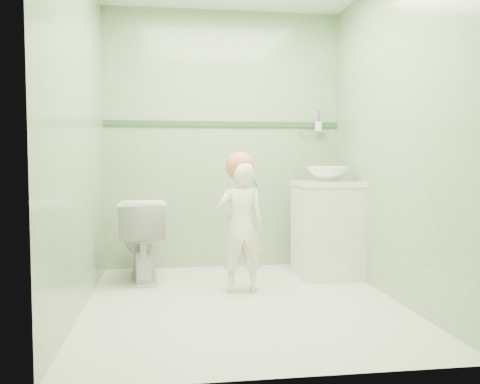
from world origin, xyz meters
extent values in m
plane|color=beige|center=(0.00, 0.00, 0.00)|extent=(2.50, 2.50, 0.00)
cube|color=gray|center=(0.00, 1.25, 1.20)|extent=(2.20, 0.04, 2.40)
cube|color=gray|center=(0.00, -1.25, 1.20)|extent=(2.20, 0.04, 2.40)
cube|color=gray|center=(-1.10, 0.00, 1.20)|extent=(0.04, 2.50, 2.40)
cube|color=gray|center=(1.10, 0.00, 1.20)|extent=(0.04, 2.50, 2.40)
cube|color=#325332|center=(0.00, 1.24, 1.35)|extent=(2.20, 0.02, 0.05)
cube|color=beige|center=(0.84, 0.70, 0.40)|extent=(0.52, 0.50, 0.80)
cube|color=white|center=(0.84, 0.70, 0.81)|extent=(0.54, 0.52, 0.04)
imported|color=white|center=(0.84, 0.70, 0.89)|extent=(0.37, 0.37, 0.13)
cylinder|color=silver|center=(0.84, 0.90, 0.95)|extent=(0.03, 0.03, 0.18)
cylinder|color=silver|center=(0.84, 0.85, 1.03)|extent=(0.02, 0.12, 0.02)
cylinder|color=silver|center=(0.84, 1.20, 1.28)|extent=(0.26, 0.02, 0.02)
cylinder|color=silver|center=(0.90, 1.18, 1.33)|extent=(0.07, 0.07, 0.09)
cylinder|color=#D54B3B|center=(0.91, 1.19, 1.40)|extent=(0.01, 0.01, 0.17)
cylinder|color=#3458B9|center=(0.89, 1.17, 1.40)|extent=(0.01, 0.01, 0.17)
cylinder|color=#7756B6|center=(0.90, 1.17, 1.40)|extent=(0.01, 0.01, 0.17)
imported|color=white|center=(-0.74, 0.80, 0.35)|extent=(0.43, 0.70, 0.70)
imported|color=white|center=(0.03, 0.30, 0.50)|extent=(0.38, 0.27, 1.00)
sphere|color=#C46F51|center=(0.03, 0.33, 0.97)|extent=(0.22, 0.22, 0.22)
cylinder|color=#168070|center=(0.12, 0.18, 0.84)|extent=(0.07, 0.14, 0.06)
cube|color=white|center=(0.05, 0.22, 0.88)|extent=(0.03, 0.03, 0.02)
camera|label=1|loc=(-0.51, -3.48, 1.01)|focal=37.71mm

